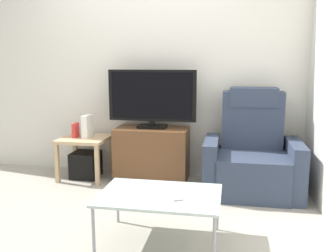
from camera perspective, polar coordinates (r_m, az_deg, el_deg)
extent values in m
plane|color=#9E998E|center=(3.46, -7.97, -12.75)|extent=(6.40, 6.40, 0.00)
cube|color=silver|center=(4.28, -3.65, 9.59)|extent=(6.40, 0.06, 2.60)
cube|color=brown|center=(4.11, -2.57, -4.48)|extent=(0.83, 0.43, 0.61)
cube|color=black|center=(3.89, -3.25, -3.51)|extent=(0.76, 0.02, 0.02)
cube|color=black|center=(3.93, -3.09, -2.84)|extent=(0.34, 0.11, 0.04)
cube|color=black|center=(4.06, -2.54, -0.06)|extent=(0.32, 0.20, 0.03)
cube|color=black|center=(4.05, -2.55, 0.49)|extent=(0.06, 0.04, 0.05)
cube|color=black|center=(4.01, -2.58, 4.91)|extent=(1.00, 0.05, 0.58)
cube|color=black|center=(3.99, -2.66, 4.88)|extent=(0.92, 0.01, 0.52)
cube|color=#2D384C|center=(3.79, 13.30, -7.47)|extent=(0.70, 0.72, 0.42)
cube|color=#2D384C|center=(3.94, 13.41, 0.95)|extent=(0.64, 0.20, 0.62)
cube|color=#2D384C|center=(3.93, 13.54, 4.60)|extent=(0.50, 0.26, 0.20)
cube|color=#2D384C|center=(3.77, 6.93, -6.26)|extent=(0.14, 0.68, 0.56)
cube|color=#2D384C|center=(3.82, 19.68, -6.58)|extent=(0.14, 0.68, 0.56)
cube|color=tan|center=(4.25, -13.25, -2.01)|extent=(0.54, 0.54, 0.04)
cube|color=tan|center=(4.20, -17.40, -5.75)|extent=(0.04, 0.04, 0.45)
cube|color=tan|center=(4.01, -11.31, -6.25)|extent=(0.04, 0.04, 0.45)
cube|color=tan|center=(4.61, -14.69, -4.20)|extent=(0.04, 0.04, 0.45)
cube|color=tan|center=(4.43, -9.07, -4.56)|extent=(0.04, 0.04, 0.45)
cube|color=black|center=(4.32, -13.08, -6.07)|extent=(0.30, 0.30, 0.30)
cube|color=red|center=(4.25, -14.65, -0.66)|extent=(0.04, 0.13, 0.17)
cube|color=white|center=(4.22, -12.84, -0.03)|extent=(0.07, 0.20, 0.26)
cube|color=#B2C6C1|center=(2.68, -1.33, -11.07)|extent=(0.90, 0.60, 0.02)
cylinder|color=gray|center=(2.64, -11.91, -16.23)|extent=(0.02, 0.02, 0.36)
cylinder|color=gray|center=(2.47, 7.44, -17.99)|extent=(0.02, 0.02, 0.36)
cylinder|color=gray|center=(3.10, -8.10, -11.97)|extent=(0.02, 0.02, 0.36)
cylinder|color=gray|center=(2.96, 7.97, -13.06)|extent=(0.02, 0.02, 0.36)
cube|color=#B7B7BC|center=(2.61, 1.12, -11.30)|extent=(0.13, 0.17, 0.01)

